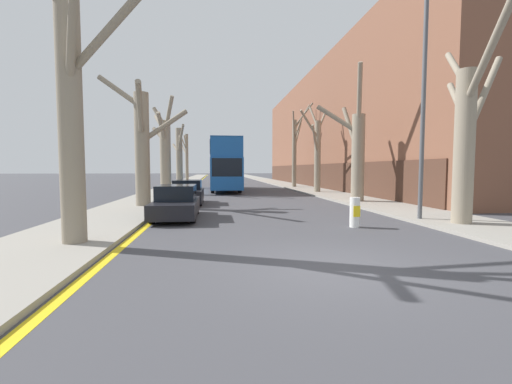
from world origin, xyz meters
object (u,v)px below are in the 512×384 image
object	(u,v)px
street_tree_right_1	(356,151)
parked_car_0	(176,203)
street_tree_left_4	(186,157)
double_decker_bus	(225,163)
street_tree_left_1	(142,142)
lamp_post	(421,95)
traffic_bollard	(355,212)
street_tree_right_0	(466,133)
street_tree_left_3	(179,156)
street_tree_right_2	(317,152)
street_tree_right_3	(295,148)
street_tree_left_2	(165,151)
parked_car_1	(187,193)
street_tree_left_0	(71,84)

from	to	relation	value
street_tree_right_1	parked_car_0	distance (m)	11.42
street_tree_left_4	double_decker_bus	size ratio (longest dim) A/B	0.60
street_tree_left_1	street_tree_right_1	size ratio (longest dim) A/B	0.88
lamp_post	traffic_bollard	distance (m)	5.21
street_tree_left_4	double_decker_bus	distance (m)	15.78
street_tree_left_4	street_tree_right_0	world-z (taller)	street_tree_left_4
lamp_post	street_tree_left_3	bearing A→B (deg)	114.56
street_tree_left_4	parked_car_0	xyz separation A→B (m)	(2.20, -32.87, -2.95)
street_tree_left_3	parked_car_0	size ratio (longest dim) A/B	1.53
street_tree_left_1	street_tree_right_2	bearing A→B (deg)	37.50
parked_car_0	street_tree_right_2	bearing A→B (deg)	53.37
street_tree_right_1	street_tree_right_3	world-z (taller)	street_tree_right_3
street_tree_left_1	double_decker_bus	size ratio (longest dim) A/B	0.58
street_tree_left_2	street_tree_left_1	bearing A→B (deg)	-88.81
street_tree_left_2	double_decker_bus	size ratio (longest dim) A/B	0.65
street_tree_right_0	double_decker_bus	distance (m)	22.41
parked_car_1	lamp_post	distance (m)	12.80
street_tree_right_3	traffic_bollard	bearing A→B (deg)	-98.60
street_tree_left_4	street_tree_right_0	bearing A→B (deg)	-70.94
street_tree_left_4	double_decker_bus	bearing A→B (deg)	-72.60
street_tree_left_3	street_tree_right_0	size ratio (longest dim) A/B	0.94
street_tree_right_3	parked_car_0	xyz separation A→B (m)	(-10.06, -21.46, -3.57)
street_tree_left_0	street_tree_right_1	bearing A→B (deg)	40.59
street_tree_left_1	street_tree_right_0	distance (m)	14.39
street_tree_left_1	street_tree_left_3	distance (m)	18.76
double_decker_bus	traffic_bollard	size ratio (longest dim) A/B	11.22
street_tree_left_3	street_tree_right_1	size ratio (longest dim) A/B	0.82
street_tree_left_3	street_tree_right_3	world-z (taller)	street_tree_right_3
street_tree_right_0	street_tree_right_1	xyz separation A→B (m)	(-0.38, 8.36, -0.17)
parked_car_0	lamp_post	xyz separation A→B (m)	(9.26, -2.06, 4.13)
street_tree_left_1	street_tree_right_2	xyz separation A→B (m)	(12.15, 9.32, 0.04)
street_tree_left_1	street_tree_left_2	size ratio (longest dim) A/B	0.90
street_tree_left_4	street_tree_right_1	world-z (taller)	street_tree_right_1
street_tree_right_2	street_tree_left_0	bearing A→B (deg)	-123.04
street_tree_right_2	parked_car_1	xyz separation A→B (m)	(-10.01, -7.69, -2.76)
street_tree_right_0	street_tree_right_2	bearing A→B (deg)	90.86
double_decker_bus	parked_car_0	world-z (taller)	double_decker_bus
street_tree_right_0	lamp_post	bearing A→B (deg)	131.79
street_tree_right_2	street_tree_right_3	bearing A→B (deg)	89.59
street_tree_left_2	double_decker_bus	world-z (taller)	street_tree_left_2
parked_car_1	street_tree_right_1	bearing A→B (deg)	-3.38
street_tree_right_2	street_tree_left_4	bearing A→B (deg)	122.15
street_tree_left_0	street_tree_right_1	world-z (taller)	street_tree_left_0
street_tree_right_2	parked_car_1	bearing A→B (deg)	-142.46
street_tree_left_4	street_tree_right_0	size ratio (longest dim) A/B	1.03
street_tree_left_2	street_tree_right_0	bearing A→B (deg)	-53.15
street_tree_left_2	street_tree_right_1	distance (m)	14.85
parked_car_1	double_decker_bus	bearing A→B (deg)	78.26
street_tree_left_1	street_tree_right_3	world-z (taller)	street_tree_right_3
street_tree_left_3	double_decker_bus	world-z (taller)	street_tree_left_3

